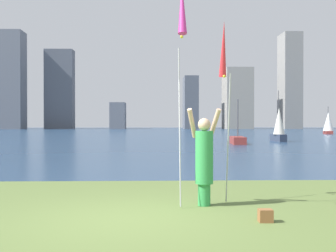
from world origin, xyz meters
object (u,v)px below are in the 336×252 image
object	(u,v)px
person	(204,158)
sailboat_3	(238,140)
kite_flag_right	(224,53)
bag	(265,216)
kite_flag_left	(182,14)
sailboat_2	(328,124)
sailboat_1	(279,126)

from	to	relation	value
person	sailboat_3	world-z (taller)	sailboat_3
kite_flag_right	sailboat_3	world-z (taller)	kite_flag_right
bag	sailboat_3	world-z (taller)	sailboat_3
kite_flag_left	sailboat_3	xyz separation A→B (m)	(5.77, 23.65, -3.28)
person	sailboat_2	world-z (taller)	sailboat_2
kite_flag_right	sailboat_3	size ratio (longest dim) A/B	1.12
kite_flag_left	sailboat_1	size ratio (longest dim) A/B	0.98
person	bag	xyz separation A→B (m)	(0.85, -1.38, -0.84)
kite_flag_left	sailboat_2	world-z (taller)	kite_flag_left
kite_flag_left	bag	world-z (taller)	kite_flag_left
bag	sailboat_2	world-z (taller)	sailboat_2
sailboat_1	sailboat_2	bearing A→B (deg)	58.38
kite_flag_right	bag	world-z (taller)	kite_flag_right
sailboat_2	sailboat_3	world-z (taller)	sailboat_2
person	kite_flag_right	xyz separation A→B (m)	(0.48, 0.60, 2.15)
person	kite_flag_right	size ratio (longest dim) A/B	0.51
sailboat_1	sailboat_2	size ratio (longest dim) A/B	1.13
sailboat_1	sailboat_3	world-z (taller)	sailboat_1
bag	sailboat_2	distance (m)	54.38
sailboat_1	bag	bearing A→B (deg)	-107.17
kite_flag_left	sailboat_1	bearing A→B (deg)	69.90
kite_flag_left	person	bearing A→B (deg)	53.83
kite_flag_right	bag	distance (m)	3.60
sailboat_2	kite_flag_right	bearing A→B (deg)	-115.15
kite_flag_left	bag	bearing A→B (deg)	-28.52
person	sailboat_3	bearing A→B (deg)	93.51
kite_flag_left	kite_flag_right	world-z (taller)	kite_flag_left
kite_flag_left	sailboat_2	xyz separation A→B (m)	(23.36, 48.98, -2.13)
kite_flag_right	sailboat_1	world-z (taller)	sailboat_1
bag	sailboat_1	bearing A→B (deg)	72.83
kite_flag_right	sailboat_1	xyz separation A→B (m)	(8.99, 25.95, -1.74)
bag	sailboat_2	xyz separation A→B (m)	(22.04, 49.70, 1.34)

